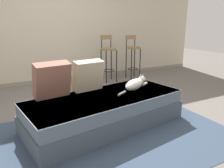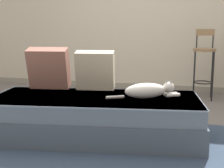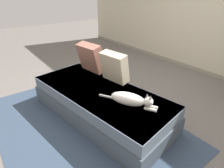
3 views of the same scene
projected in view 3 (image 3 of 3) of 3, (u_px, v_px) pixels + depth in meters
ground_plane at (121, 105)px, 2.95m from camera, size 16.00×16.00×0.00m
wall_back_panel at (214, 8)px, 3.56m from camera, size 8.00×0.10×2.60m
wall_baseboard_trim at (198, 70)px, 4.10m from camera, size 8.00×0.02×0.09m
area_rug at (82, 122)px, 2.57m from camera, size 2.79×1.99×0.01m
couch at (100, 102)px, 2.64m from camera, size 2.20×1.20×0.41m
throw_pillow_corner at (91, 58)px, 3.02m from camera, size 0.48×0.33×0.47m
throw_pillow_middle at (114, 67)px, 2.70m from camera, size 0.45×0.28×0.44m
cat at (130, 99)px, 2.19m from camera, size 0.69×0.39×0.19m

